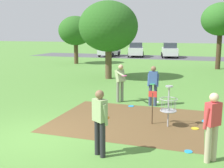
# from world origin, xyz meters

# --- Properties ---
(ground_plane) EXTENTS (160.00, 160.00, 0.00)m
(ground_plane) POSITION_xyz_m (0.00, 0.00, 0.00)
(ground_plane) COLOR #518438
(dirt_tee_pad) EXTENTS (5.21, 4.27, 0.01)m
(dirt_tee_pad) POSITION_xyz_m (2.20, 2.50, 0.00)
(dirt_tee_pad) COLOR brown
(dirt_tee_pad) RESTS_ON ground
(disc_golf_basket) EXTENTS (0.98, 0.58, 1.39)m
(disc_golf_basket) POSITION_xyz_m (3.57, 2.30, 0.75)
(disc_golf_basket) COLOR #9E9EA3
(disc_golf_basket) RESTS_ON ground
(player_foreground_watching) EXTENTS (0.49, 0.45, 1.71)m
(player_foreground_watching) POSITION_xyz_m (2.28, -0.53, 0.97)
(player_foreground_watching) COLOR #232328
(player_foreground_watching) RESTS_ON ground
(player_throwing) EXTENTS (0.47, 0.40, 1.71)m
(player_throwing) POSITION_xyz_m (2.66, 4.83, 0.97)
(player_throwing) COLOR #384260
(player_throwing) RESTS_ON ground
(player_waiting_left) EXTENTS (0.71, 1.04, 1.71)m
(player_waiting_left) POSITION_xyz_m (1.15, 5.01, 0.99)
(player_waiting_left) COLOR slate
(player_waiting_left) RESTS_ON ground
(player_waiting_right) EXTENTS (0.45, 0.46, 1.71)m
(player_waiting_right) POSITION_xyz_m (4.94, 0.02, 0.97)
(player_waiting_right) COLOR tan
(player_waiting_right) RESTS_ON ground
(frisbee_near_basket) EXTENTS (0.25, 0.25, 0.02)m
(frisbee_near_basket) POSITION_xyz_m (1.82, 4.41, 0.01)
(frisbee_near_basket) COLOR #1E93DB
(frisbee_near_basket) RESTS_ON ground
(frisbee_by_tee) EXTENTS (0.21, 0.21, 0.02)m
(frisbee_by_tee) POSITION_xyz_m (2.74, 5.46, 0.01)
(frisbee_by_tee) COLOR white
(frisbee_by_tee) RESTS_ON ground
(frisbee_mid_grass) EXTENTS (0.25, 0.25, 0.02)m
(frisbee_mid_grass) POSITION_xyz_m (4.51, 2.34, 0.01)
(frisbee_mid_grass) COLOR gold
(frisbee_mid_grass) RESTS_ON ground
(frisbee_far_left) EXTENTS (0.21, 0.21, 0.02)m
(frisbee_far_left) POSITION_xyz_m (4.41, 0.42, 0.01)
(frisbee_far_left) COLOR #1E93DB
(frisbee_far_left) RESTS_ON ground
(tree_near_left) EXTENTS (3.92, 3.92, 5.16)m
(tree_near_left) POSITION_xyz_m (-1.49, 11.04, 3.48)
(tree_near_left) COLOR brown
(tree_near_left) RESTS_ON ground
(tree_near_right) EXTENTS (3.38, 3.38, 4.72)m
(tree_near_right) POSITION_xyz_m (-7.63, 18.82, 3.26)
(tree_near_right) COLOR #4C3823
(tree_near_right) RESTS_ON ground
(tree_mid_center) EXTENTS (3.22, 3.22, 5.57)m
(tree_mid_center) POSITION_xyz_m (5.78, 18.75, 4.15)
(tree_mid_center) COLOR #422D1E
(tree_mid_center) RESTS_ON ground
(parking_lot_strip) EXTENTS (36.00, 6.00, 0.01)m
(parking_lot_strip) POSITION_xyz_m (0.00, 28.81, 0.00)
(parking_lot_strip) COLOR #4C4C51
(parking_lot_strip) RESTS_ON ground
(parked_car_leftmost) EXTENTS (2.03, 4.23, 1.84)m
(parked_car_leftmost) POSITION_xyz_m (-7.32, 28.27, 0.92)
(parked_car_leftmost) COLOR #B2B7BC
(parked_car_leftmost) RESTS_ON ground
(parked_car_center_left) EXTENTS (2.62, 4.48, 1.84)m
(parked_car_center_left) POSITION_xyz_m (-3.85, 28.82, 0.92)
(parked_car_center_left) COLOR silver
(parked_car_center_left) RESTS_ON ground
(parked_car_center_right) EXTENTS (2.54, 4.46, 1.84)m
(parked_car_center_right) POSITION_xyz_m (0.43, 29.11, 0.92)
(parked_car_center_right) COLOR silver
(parked_car_center_right) RESTS_ON ground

